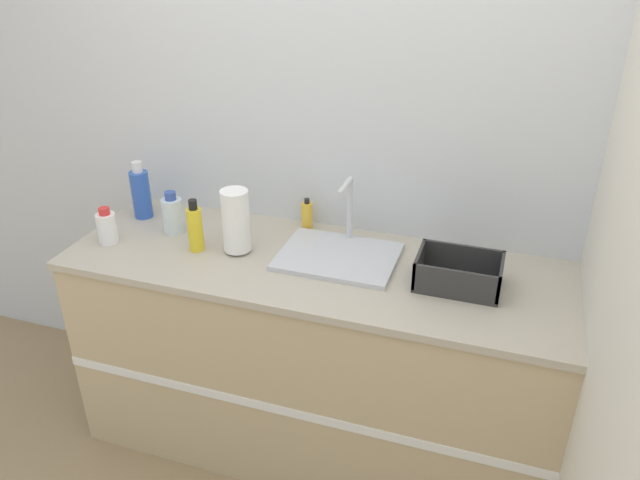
# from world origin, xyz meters

# --- Properties ---
(wall_back) EXTENTS (4.37, 0.06, 2.60)m
(wall_back) POSITION_xyz_m (0.00, 0.69, 1.30)
(wall_back) COLOR silver
(wall_back) RESTS_ON ground_plane
(wall_right) EXTENTS (0.06, 2.66, 2.60)m
(wall_right) POSITION_xyz_m (1.02, 0.33, 1.30)
(wall_right) COLOR beige
(wall_right) RESTS_ON ground_plane
(counter_cabinet) EXTENTS (2.00, 0.68, 0.94)m
(counter_cabinet) POSITION_xyz_m (0.00, 0.33, 0.47)
(counter_cabinet) COLOR tan
(counter_cabinet) RESTS_ON ground_plane
(sink) EXTENTS (0.46, 0.35, 0.29)m
(sink) POSITION_xyz_m (0.08, 0.39, 0.96)
(sink) COLOR silver
(sink) RESTS_ON counter_cabinet
(paper_towel_roll) EXTENTS (0.11, 0.11, 0.27)m
(paper_towel_roll) POSITION_xyz_m (-0.33, 0.32, 1.07)
(paper_towel_roll) COLOR #4C4C51
(paper_towel_roll) RESTS_ON counter_cabinet
(dish_rack) EXTENTS (0.31, 0.21, 0.12)m
(dish_rack) POSITION_xyz_m (0.55, 0.33, 0.98)
(dish_rack) COLOR #2D2D2D
(dish_rack) RESTS_ON counter_cabinet
(bottle_clear) EXTENTS (0.09, 0.09, 0.19)m
(bottle_clear) POSITION_xyz_m (-0.66, 0.39, 1.02)
(bottle_clear) COLOR silver
(bottle_clear) RESTS_ON counter_cabinet
(bottle_yellow) EXTENTS (0.06, 0.06, 0.22)m
(bottle_yellow) POSITION_xyz_m (-0.49, 0.28, 1.03)
(bottle_yellow) COLOR yellow
(bottle_yellow) RESTS_ON counter_cabinet
(bottle_white_spray) EXTENTS (0.08, 0.08, 0.16)m
(bottle_white_spray) POSITION_xyz_m (-0.87, 0.22, 1.01)
(bottle_white_spray) COLOR white
(bottle_white_spray) RESTS_ON counter_cabinet
(bottle_blue) EXTENTS (0.08, 0.08, 0.26)m
(bottle_blue) POSITION_xyz_m (-0.87, 0.48, 1.05)
(bottle_blue) COLOR #2D56B7
(bottle_blue) RESTS_ON counter_cabinet
(soap_dispenser) EXTENTS (0.05, 0.05, 0.14)m
(soap_dispenser) POSITION_xyz_m (-0.13, 0.59, 1.00)
(soap_dispenser) COLOR gold
(soap_dispenser) RESTS_ON counter_cabinet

